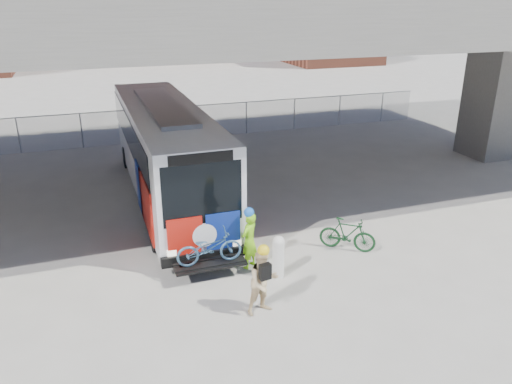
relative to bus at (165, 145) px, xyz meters
name	(u,v)px	position (x,y,z in m)	size (l,w,h in m)	color
ground	(246,226)	(2.00, -3.67, -2.11)	(160.00, 160.00, 0.00)	#9E9991
bus	(165,145)	(0.00, 0.00, 0.00)	(2.67, 12.90, 3.69)	silver
overpass	(210,21)	(2.00, 0.33, 4.44)	(40.00, 16.00, 7.95)	#605E59
chainlink_fence	(177,114)	(2.00, 8.33, -0.68)	(30.00, 0.06, 30.00)	gray
brick_buildings	(126,15)	(3.23, 44.55, 3.31)	(54.00, 22.00, 12.00)	brown
bollard	(278,255)	(1.82, -7.13, -1.43)	(0.33, 0.33, 1.27)	beige
cyclist_hivis	(249,239)	(1.24, -6.32, -1.20)	(0.74, 0.71, 1.88)	#7ED516
cyclist_tan	(263,281)	(0.85, -8.56, -1.22)	(0.93, 0.79, 1.87)	#D6BA89
bike_parked	(347,234)	(4.44, -6.32, -1.58)	(0.49, 1.75, 1.05)	#123A1B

